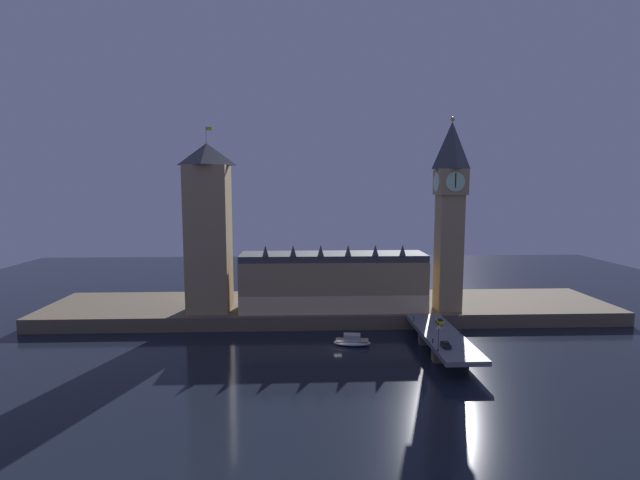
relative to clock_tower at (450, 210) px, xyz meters
The scene contains 13 objects.
ground_plane 65.75m from the clock_tower, 149.00° to the right, with size 400.00×400.00×0.00m, color black.
embankment 60.16m from the clock_tower, 162.95° to the left, with size 220.00×42.00×5.10m.
parliament_hall 50.54m from the clock_tower, behind, with size 68.80×17.76×25.14m.
clock_tower is the anchor object (origin of this frame).
victoria_tower 88.75m from the clock_tower, behind, with size 15.36×15.36×67.38m.
bridge 50.43m from the clock_tower, 109.95° to the right, with size 12.03×46.00×5.68m.
car_northbound_trail 57.58m from the clock_tower, 107.97° to the right, with size 2.07×4.23×1.60m.
car_southbound_trail 42.04m from the clock_tower, 113.50° to the right, with size 1.92×4.15×1.47m.
pedestrian_near_rail 55.53m from the clock_tower, 112.95° to the right, with size 0.38×0.38×1.60m.
pedestrian_far_rail 42.79m from the clock_tower, 134.95° to the right, with size 0.38×0.38×1.86m.
street_lamp_near 58.40m from the clock_tower, 110.34° to the right, with size 1.34×0.60×7.10m.
street_lamp_mid 45.40m from the clock_tower, 100.11° to the right, with size 1.34×0.60×6.36m.
boat_upstream 61.01m from the clock_tower, 148.24° to the right, with size 12.39×6.21×3.73m.
Camera 1 is at (-11.51, -141.66, 50.34)m, focal length 26.00 mm.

